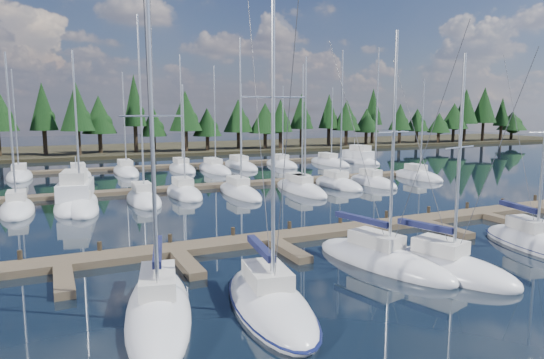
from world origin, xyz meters
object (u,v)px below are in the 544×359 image
main_dock (354,231)px  front_sailboat_3 (446,268)px  motor_yacht_right (358,159)px  front_sailboat_1 (270,302)px  front_sailboat_4 (531,243)px  motor_yacht_left (76,200)px  front_sailboat_0 (159,309)px  front_sailboat_2 (382,260)px

main_dock → front_sailboat_3: (-0.24, -8.58, 0.07)m
main_dock → motor_yacht_right: 44.78m
front_sailboat_1 → front_sailboat_4: bearing=5.5°
front_sailboat_1 → front_sailboat_3: (10.00, 0.33, -0.02)m
main_dock → motor_yacht_left: bearing=132.6°
motor_yacht_left → motor_yacht_right: motor_yacht_left is taller
main_dock → front_sailboat_0: 16.50m
front_sailboat_2 → motor_yacht_right: (28.15, 42.81, 0.22)m
front_sailboat_1 → front_sailboat_3: front_sailboat_1 is taller
front_sailboat_1 → motor_yacht_left: (-6.16, 26.74, 0.26)m
front_sailboat_3 → main_dock: bearing=88.4°
front_sailboat_3 → front_sailboat_4: 8.33m
front_sailboat_0 → front_sailboat_4: (22.59, 0.49, -0.00)m
main_dock → front_sailboat_2: (-2.40, -6.17, 0.08)m
front_sailboat_3 → motor_yacht_left: (-16.16, 26.41, 0.28)m
main_dock → front_sailboat_2: size_ratio=3.39×
main_dock → front_sailboat_1: (-10.24, -8.92, 0.09)m
front_sailboat_3 → motor_yacht_right: front_sailboat_3 is taller
main_dock → front_sailboat_4: (7.98, -7.18, 0.08)m
front_sailboat_2 → motor_yacht_left: size_ratio=1.21×
front_sailboat_2 → motor_yacht_right: size_ratio=1.38×
motor_yacht_right → front_sailboat_2: bearing=-123.3°
front_sailboat_2 → front_sailboat_4: bearing=-5.6°
front_sailboat_3 → motor_yacht_left: bearing=121.5°
main_dock → motor_yacht_right: bearing=54.9°
main_dock → motor_yacht_right: size_ratio=4.67×
front_sailboat_4 → front_sailboat_2: bearing=174.4°
front_sailboat_2 → motor_yacht_right: front_sailboat_2 is taller
front_sailboat_4 → motor_yacht_left: front_sailboat_4 is taller
front_sailboat_4 → motor_yacht_right: 47.29m
front_sailboat_4 → motor_yacht_left: 34.92m
main_dock → front_sailboat_4: front_sailboat_4 is taller
front_sailboat_4 → motor_yacht_right: bearing=67.9°
front_sailboat_4 → motor_yacht_right: size_ratio=1.34×
main_dock → front_sailboat_0: bearing=-152.3°
main_dock → front_sailboat_2: bearing=-111.2°
motor_yacht_left → motor_yacht_right: 46.16m
main_dock → motor_yacht_left: size_ratio=4.11×
front_sailboat_4 → motor_yacht_right: front_sailboat_4 is taller
main_dock → motor_yacht_left: (-16.40, 17.83, 0.35)m
front_sailboat_1 → motor_yacht_left: bearing=103.0°
front_sailboat_0 → front_sailboat_4: 22.60m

